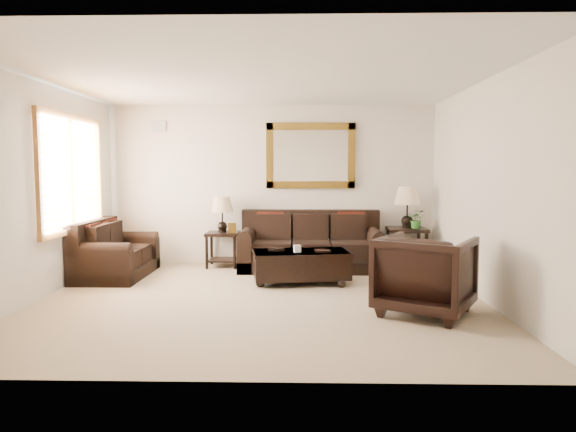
{
  "coord_description": "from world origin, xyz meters",
  "views": [
    {
      "loc": [
        0.49,
        -6.24,
        1.59
      ],
      "look_at": [
        0.33,
        0.6,
        0.99
      ],
      "focal_mm": 32.0,
      "sensor_mm": 36.0,
      "label": 1
    }
  ],
  "objects_px": {
    "loveseat": "(113,256)",
    "coffee_table": "(301,263)",
    "sofa": "(311,248)",
    "end_table_left": "(222,221)",
    "end_table_right": "(407,215)",
    "armchair": "(425,271)"
  },
  "relations": [
    {
      "from": "loveseat",
      "to": "coffee_table",
      "type": "relative_size",
      "value": 1.05
    },
    {
      "from": "sofa",
      "to": "end_table_left",
      "type": "height_order",
      "value": "end_table_left"
    },
    {
      "from": "sofa",
      "to": "loveseat",
      "type": "bearing_deg",
      "value": -167.04
    },
    {
      "from": "end_table_right",
      "to": "sofa",
      "type": "bearing_deg",
      "value": -176.07
    },
    {
      "from": "loveseat",
      "to": "end_table_left",
      "type": "relative_size",
      "value": 1.3
    },
    {
      "from": "sofa",
      "to": "end_table_right",
      "type": "relative_size",
      "value": 1.72
    },
    {
      "from": "loveseat",
      "to": "end_table_left",
      "type": "xyz_separation_m",
      "value": [
        1.54,
        0.84,
        0.45
      ]
    },
    {
      "from": "armchair",
      "to": "coffee_table",
      "type": "bearing_deg",
      "value": -17.93
    },
    {
      "from": "loveseat",
      "to": "end_table_right",
      "type": "bearing_deg",
      "value": -80.1
    },
    {
      "from": "end_table_left",
      "to": "coffee_table",
      "type": "bearing_deg",
      "value": -43.48
    },
    {
      "from": "coffee_table",
      "to": "loveseat",
      "type": "bearing_deg",
      "value": 163.51
    },
    {
      "from": "sofa",
      "to": "armchair",
      "type": "xyz_separation_m",
      "value": [
        1.22,
        -2.64,
        0.15
      ]
    },
    {
      "from": "loveseat",
      "to": "armchair",
      "type": "distance_m",
      "value": 4.66
    },
    {
      "from": "sofa",
      "to": "coffee_table",
      "type": "bearing_deg",
      "value": -98.64
    },
    {
      "from": "sofa",
      "to": "end_table_left",
      "type": "bearing_deg",
      "value": 174.29
    },
    {
      "from": "coffee_table",
      "to": "sofa",
      "type": "bearing_deg",
      "value": 72.76
    },
    {
      "from": "end_table_right",
      "to": "armchair",
      "type": "xyz_separation_m",
      "value": [
        -0.36,
        -2.75,
        -0.39
      ]
    },
    {
      "from": "coffee_table",
      "to": "armchair",
      "type": "relative_size",
      "value": 1.48
    },
    {
      "from": "coffee_table",
      "to": "end_table_left",
      "type": "bearing_deg",
      "value": 127.91
    },
    {
      "from": "sofa",
      "to": "armchair",
      "type": "height_order",
      "value": "armchair"
    },
    {
      "from": "loveseat",
      "to": "armchair",
      "type": "relative_size",
      "value": 1.56
    },
    {
      "from": "loveseat",
      "to": "coffee_table",
      "type": "height_order",
      "value": "loveseat"
    }
  ]
}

